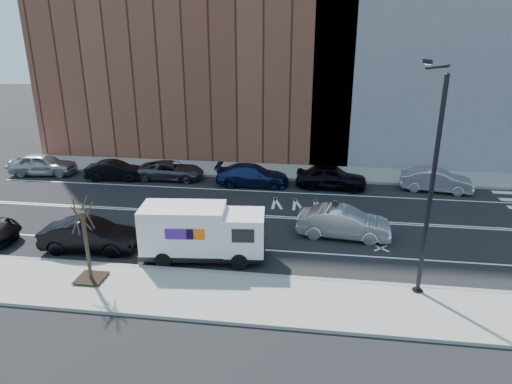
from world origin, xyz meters
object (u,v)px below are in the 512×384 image
(fedex_van, at_px, (202,232))
(driving_sedan, at_px, (344,223))
(far_parked_a, at_px, (43,164))
(far_parked_b, at_px, (115,170))

(fedex_van, relative_size, driving_sedan, 1.24)
(fedex_van, bearing_deg, driving_sedan, 21.14)
(fedex_van, xyz_separation_m, far_parked_a, (-15.23, 11.43, -0.59))
(far_parked_a, relative_size, driving_sedan, 0.99)
(far_parked_a, relative_size, far_parked_b, 1.16)
(far_parked_a, height_order, driving_sedan, far_parked_a)
(fedex_van, xyz_separation_m, far_parked_b, (-9.34, 11.04, -0.73))
(far_parked_a, distance_m, driving_sedan, 23.45)
(far_parked_a, xyz_separation_m, far_parked_b, (5.89, -0.38, -0.14))
(fedex_van, distance_m, driving_sedan, 7.66)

